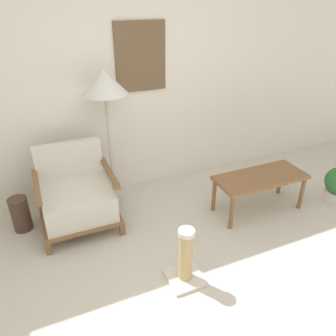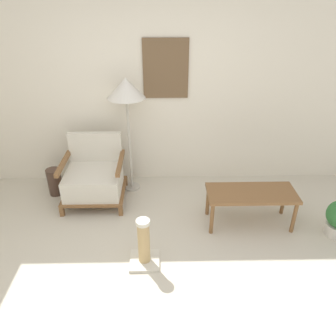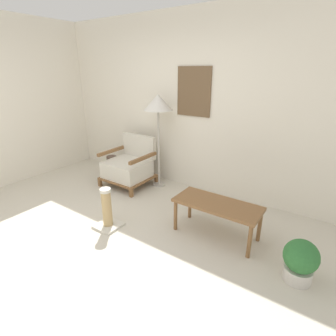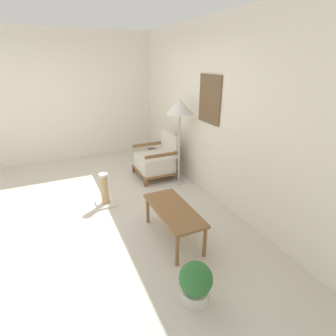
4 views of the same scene
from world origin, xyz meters
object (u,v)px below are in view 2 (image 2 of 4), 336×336
coffee_table (251,196)px  vase (55,182)px  floor_lamp (126,92)px  armchair (94,177)px  scratching_post (144,246)px

coffee_table → vase: bearing=164.6°
floor_lamp → armchair: bearing=-149.7°
floor_lamp → scratching_post: bearing=-80.6°
coffee_table → scratching_post: bearing=-152.9°
vase → coffee_table: bearing=-15.4°
vase → scratching_post: size_ratio=0.70×
armchair → vase: size_ratio=2.23×
armchair → vase: 0.59m
scratching_post → floor_lamp: bearing=99.4°
vase → scratching_post: 1.77m
floor_lamp → scratching_post: 1.81m
coffee_table → scratching_post: scratching_post is taller
armchair → scratching_post: armchair is taller
scratching_post → vase: bearing=134.0°
armchair → scratching_post: size_ratio=1.55×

